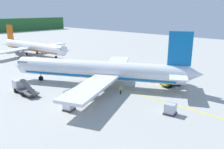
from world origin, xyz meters
name	(u,v)px	position (x,y,z in m)	size (l,w,h in m)	color
airliner_foreground	(100,70)	(17.82, 22.42, 3.39)	(32.42, 38.31, 11.90)	silver
airliner_mid_apron	(33,47)	(26.15, 65.66, 2.93)	(29.79, 35.99, 10.27)	white
service_truck_fuel	(173,79)	(28.63, 11.01, 1.52)	(6.19, 3.86, 2.72)	yellow
service_truck_baggage	(23,87)	(4.50, 30.47, 1.16)	(2.51, 7.13, 2.75)	silver
cargo_container_near	(170,109)	(15.42, 4.34, 0.89)	(2.01, 2.01, 1.90)	#333338
cargo_container_mid	(69,105)	(5.58, 17.04, 0.96)	(2.04, 2.04, 2.03)	#333338
cargo_container_far	(69,96)	(7.87, 20.07, 1.00)	(1.77, 1.77, 2.10)	#333338
crew_marshaller	(86,94)	(10.66, 18.82, 1.02)	(0.48, 0.48, 1.73)	#191E33
crew_loader_left	(121,89)	(16.81, 15.73, 1.04)	(0.29, 0.62, 1.75)	#191E33
apron_guide_line	(120,89)	(19.25, 17.92, 0.01)	(0.30, 60.00, 0.01)	yellow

